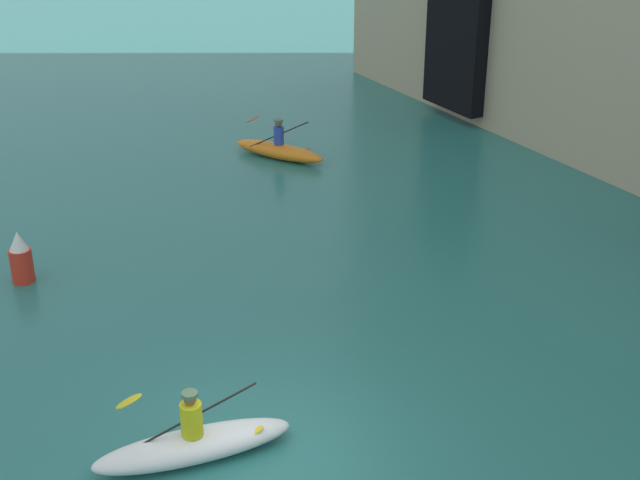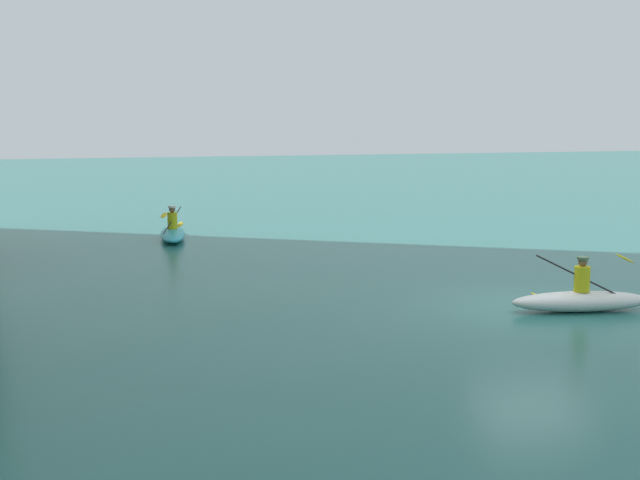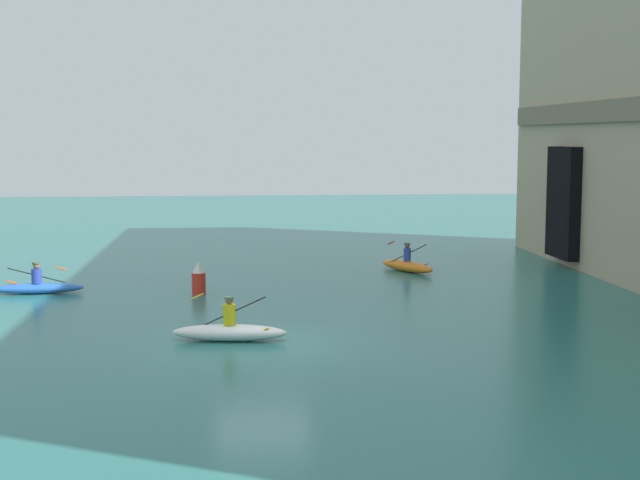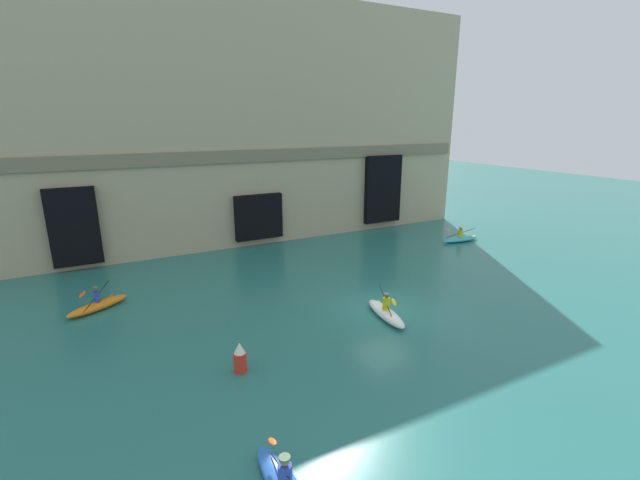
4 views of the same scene
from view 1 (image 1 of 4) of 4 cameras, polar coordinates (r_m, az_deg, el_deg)
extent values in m
plane|color=#28706B|center=(14.11, -3.92, -13.84)|extent=(120.00, 120.00, 0.00)
cube|color=black|center=(29.62, 8.88, 12.72)|extent=(2.69, 0.70, 4.65)
ellipsoid|color=orange|center=(26.16, -2.64, 5.71)|extent=(2.94, 2.08, 0.43)
cylinder|color=#2D47B7|center=(26.00, -2.66, 6.70)|extent=(0.29, 0.29, 0.52)
sphere|color=brown|center=(25.89, -2.68, 7.46)|extent=(0.21, 0.21, 0.21)
cylinder|color=#4C6B4C|center=(25.87, -2.68, 7.64)|extent=(0.26, 0.26, 0.06)
cylinder|color=black|center=(26.00, -2.66, 6.76)|extent=(1.27, 1.33, 0.93)
ellipsoid|color=#D84C19|center=(25.90, -0.98, 5.79)|extent=(0.42, 0.43, 0.24)
ellipsoid|color=#D84C19|center=(26.12, -4.34, 7.71)|extent=(0.42, 0.43, 0.24)
ellipsoid|color=white|center=(14.11, -8.10, -12.91)|extent=(1.15, 3.16, 0.44)
cylinder|color=gold|center=(13.82, -8.23, -11.29)|extent=(0.34, 0.34, 0.55)
sphere|color=brown|center=(13.60, -8.32, -10.01)|extent=(0.20, 0.20, 0.20)
cylinder|color=#4C6B4C|center=(13.56, -8.34, -9.74)|extent=(0.25, 0.25, 0.06)
cylinder|color=black|center=(13.80, -8.23, -11.19)|extent=(0.59, 1.94, 1.00)
ellipsoid|color=yellow|center=(14.11, -4.45, -12.24)|extent=(0.29, 0.45, 0.24)
ellipsoid|color=yellow|center=(13.56, -12.14, -10.06)|extent=(0.29, 0.45, 0.24)
cylinder|color=red|center=(19.91, -18.54, -1.55)|extent=(0.48, 0.48, 0.75)
cone|color=white|center=(19.68, -18.77, -0.05)|extent=(0.41, 0.41, 0.41)
camera|label=2|loc=(31.03, -2.50, 16.78)|focal=50.00mm
camera|label=3|loc=(13.80, 128.01, -31.08)|focal=50.00mm
camera|label=4|loc=(24.29, -57.62, 13.87)|focal=24.00mm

